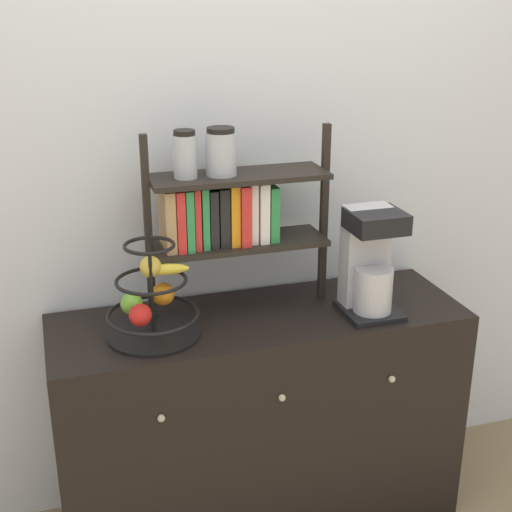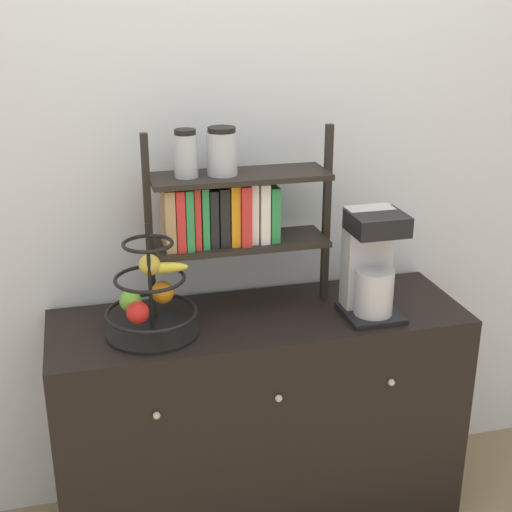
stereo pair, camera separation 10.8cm
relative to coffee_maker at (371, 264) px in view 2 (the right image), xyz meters
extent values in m
cube|color=silver|center=(-0.37, 0.35, 0.28)|extent=(7.00, 0.05, 2.60)
cube|color=black|center=(-0.37, 0.07, -0.60)|extent=(1.44, 0.47, 0.84)
sphere|color=#B2AD8C|center=(-0.76, -0.17, -0.37)|extent=(0.02, 0.02, 0.02)
sphere|color=#B2AD8C|center=(-0.37, -0.17, -0.37)|extent=(0.02, 0.02, 0.02)
sphere|color=#B2AD8C|center=(0.03, -0.17, -0.37)|extent=(0.02, 0.02, 0.02)
cube|color=black|center=(0.00, -0.02, -0.17)|extent=(0.19, 0.21, 0.02)
cube|color=#B7B7BC|center=(0.00, 0.04, 0.01)|extent=(0.16, 0.08, 0.35)
cylinder|color=#B7B7BC|center=(0.00, -0.04, -0.09)|extent=(0.13, 0.13, 0.16)
cube|color=black|center=(0.00, -0.03, 0.15)|extent=(0.18, 0.16, 0.07)
cylinder|color=black|center=(-0.74, 0.03, -0.18)|extent=(0.30, 0.30, 0.01)
cylinder|color=black|center=(-0.74, 0.03, 0.01)|extent=(0.01, 0.01, 0.37)
torus|color=black|center=(-0.74, 0.03, -0.11)|extent=(0.30, 0.30, 0.01)
torus|color=black|center=(-0.74, 0.03, 0.01)|extent=(0.23, 0.23, 0.01)
torus|color=black|center=(-0.74, 0.03, 0.13)|extent=(0.16, 0.16, 0.01)
sphere|color=red|center=(-0.79, -0.04, -0.07)|extent=(0.07, 0.07, 0.07)
sphere|color=#6BAD33|center=(-0.81, 0.06, -0.07)|extent=(0.07, 0.07, 0.07)
sphere|color=orange|center=(-0.70, 0.10, -0.07)|extent=(0.08, 0.08, 0.08)
ellipsoid|color=yellow|center=(-0.69, 0.06, 0.03)|extent=(0.15, 0.06, 0.04)
sphere|color=gold|center=(-0.74, 0.06, 0.05)|extent=(0.07, 0.07, 0.07)
cube|color=black|center=(-0.72, 0.16, 0.13)|extent=(0.02, 0.02, 0.63)
cube|color=black|center=(-0.11, 0.16, 0.13)|extent=(0.02, 0.02, 0.63)
cube|color=black|center=(-0.42, 0.16, 0.06)|extent=(0.59, 0.20, 0.02)
cube|color=black|center=(-0.42, 0.16, 0.29)|extent=(0.59, 0.20, 0.02)
cube|color=tan|center=(-0.66, 0.16, 0.17)|extent=(0.03, 0.15, 0.21)
cube|color=red|center=(-0.63, 0.16, 0.17)|extent=(0.03, 0.16, 0.21)
cube|color=#2D8C47|center=(-0.60, 0.16, 0.17)|extent=(0.03, 0.16, 0.21)
cube|color=red|center=(-0.57, 0.16, 0.17)|extent=(0.02, 0.14, 0.21)
cube|color=#2D8C47|center=(-0.54, 0.16, 0.17)|extent=(0.02, 0.14, 0.21)
cube|color=black|center=(-0.52, 0.16, 0.16)|extent=(0.03, 0.14, 0.20)
cube|color=black|center=(-0.48, 0.16, 0.17)|extent=(0.03, 0.13, 0.20)
cube|color=orange|center=(-0.44, 0.16, 0.17)|extent=(0.03, 0.14, 0.21)
cube|color=red|center=(-0.41, 0.16, 0.17)|extent=(0.03, 0.16, 0.21)
cube|color=white|center=(-0.38, 0.16, 0.17)|extent=(0.03, 0.13, 0.21)
cube|color=white|center=(-0.34, 0.16, 0.17)|extent=(0.03, 0.14, 0.21)
cube|color=#2D8C47|center=(-0.31, 0.16, 0.16)|extent=(0.03, 0.13, 0.19)
cylinder|color=#ADB2B7|center=(-0.59, 0.16, 0.37)|extent=(0.08, 0.08, 0.14)
cylinder|color=black|center=(-0.59, 0.16, 0.45)|extent=(0.07, 0.07, 0.02)
cylinder|color=#ADB2B7|center=(-0.48, 0.16, 0.37)|extent=(0.10, 0.10, 0.14)
cylinder|color=black|center=(-0.48, 0.16, 0.45)|extent=(0.09, 0.09, 0.02)
camera|label=1|loc=(-1.04, -2.05, 0.88)|focal=50.00mm
camera|label=2|loc=(-0.94, -2.08, 0.88)|focal=50.00mm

